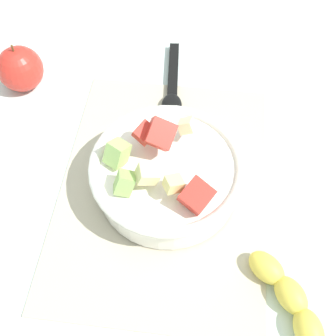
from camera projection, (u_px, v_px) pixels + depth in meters
ground_plane at (163, 188)px, 0.68m from camera, size 2.40×2.40×0.00m
placemat at (163, 187)px, 0.68m from camera, size 0.44×0.32×0.01m
salad_bowl at (168, 171)px, 0.65m from camera, size 0.23×0.23×0.12m
serving_spoon at (172, 91)px, 0.78m from camera, size 0.19×0.04×0.01m
whole_apple at (20, 69)px, 0.77m from camera, size 0.08×0.08×0.09m
banana_whole at (288, 297)px, 0.57m from camera, size 0.14×0.11×0.04m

